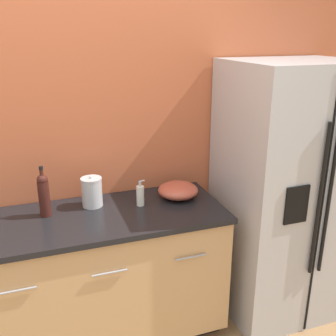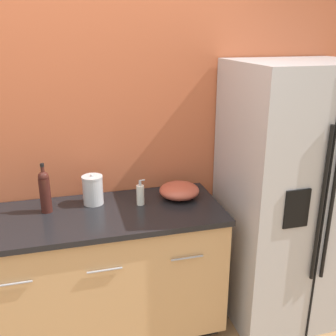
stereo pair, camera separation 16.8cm
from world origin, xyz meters
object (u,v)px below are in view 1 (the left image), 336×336
object	(u,v)px
wine_bottle	(44,194)
steel_canister	(92,192)
refrigerator	(285,192)
soap_dispenser	(140,195)
mixing_bowl	(178,190)

from	to	relation	value
wine_bottle	steel_canister	xyz separation A→B (m)	(0.29, 0.05, -0.05)
refrigerator	soap_dispenser	bearing A→B (deg)	174.22
steel_canister	wine_bottle	bearing A→B (deg)	-170.21
steel_canister	soap_dispenser	bearing A→B (deg)	-17.69
wine_bottle	mixing_bowl	distance (m)	0.86
soap_dispenser	refrigerator	bearing A→B (deg)	-5.78
soap_dispenser	mixing_bowl	distance (m)	0.28
wine_bottle	mixing_bowl	xyz separation A→B (m)	(0.86, -0.00, -0.09)
wine_bottle	steel_canister	distance (m)	0.30
soap_dispenser	steel_canister	distance (m)	0.31
wine_bottle	mixing_bowl	bearing A→B (deg)	-0.25
wine_bottle	refrigerator	bearing A→B (deg)	-5.22
soap_dispenser	steel_canister	xyz separation A→B (m)	(-0.29, 0.09, 0.03)
mixing_bowl	refrigerator	bearing A→B (deg)	-10.77
soap_dispenser	mixing_bowl	xyz separation A→B (m)	(0.27, 0.04, -0.02)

